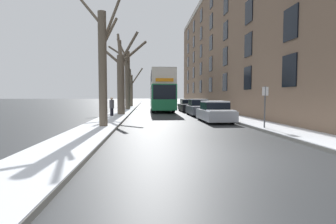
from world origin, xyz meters
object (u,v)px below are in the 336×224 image
object	(u,v)px
bare_tree_left_2	(127,77)
parked_car_1	(198,108)
street_sign_post	(265,105)
bare_tree_left_1	(122,77)
bare_tree_left_0	(103,63)
parked_car_0	(215,112)
bare_tree_left_3	(131,89)
parked_car_2	(188,106)
pedestrian_left_sidewalk	(112,107)
double_decker_bus	(161,89)

from	to	relation	value
bare_tree_left_2	parked_car_1	distance (m)	11.88
street_sign_post	bare_tree_left_1	bearing A→B (deg)	127.60
bare_tree_left_1	street_sign_post	xyz separation A→B (m)	(8.17, -10.61, -2.12)
bare_tree_left_0	bare_tree_left_1	bearing A→B (deg)	89.22
parked_car_0	bare_tree_left_3	bearing A→B (deg)	106.03
parked_car_2	street_sign_post	size ratio (longest dim) A/B	2.04
bare_tree_left_3	parked_car_0	world-z (taller)	bare_tree_left_3
bare_tree_left_1	bare_tree_left_0	bearing A→B (deg)	-90.78
bare_tree_left_2	parked_car_2	xyz separation A→B (m)	(7.04, -2.97, -3.37)
bare_tree_left_3	parked_car_1	xyz separation A→B (m)	(7.12, -18.94, -2.24)
bare_tree_left_2	pedestrian_left_sidewalk	world-z (taller)	bare_tree_left_2
bare_tree_left_3	parked_car_0	bearing A→B (deg)	-73.97
bare_tree_left_1	double_decker_bus	distance (m)	8.51
bare_tree_left_2	parked_car_0	distance (m)	16.74
bare_tree_left_2	pedestrian_left_sidewalk	bearing A→B (deg)	-91.95
bare_tree_left_3	parked_car_0	xyz separation A→B (m)	(7.12, -24.79, -2.27)
bare_tree_left_3	parked_car_1	distance (m)	20.36
bare_tree_left_0	parked_car_0	xyz separation A→B (m)	(6.94, 3.05, -2.86)
double_decker_bus	parked_car_2	distance (m)	3.87
bare_tree_left_0	bare_tree_left_2	bearing A→B (deg)	90.34
double_decker_bus	parked_car_1	distance (m)	8.43
parked_car_0	bare_tree_left_0	bearing A→B (deg)	-156.28
bare_tree_left_1	bare_tree_left_3	world-z (taller)	bare_tree_left_1
bare_tree_left_1	bare_tree_left_2	size ratio (longest dim) A/B	0.86
parked_car_0	parked_car_1	world-z (taller)	parked_car_1
bare_tree_left_3	pedestrian_left_sidewalk	distance (m)	21.01
bare_tree_left_2	parked_car_1	world-z (taller)	bare_tree_left_2
bare_tree_left_0	parked_car_2	xyz separation A→B (m)	(6.94, 14.88, -2.86)
double_decker_bus	parked_car_1	bearing A→B (deg)	-69.36
parked_car_1	parked_car_2	bearing A→B (deg)	90.00
parked_car_2	pedestrian_left_sidewalk	world-z (taller)	pedestrian_left_sidewalk
bare_tree_left_0	parked_car_2	distance (m)	16.67
parked_car_2	double_decker_bus	bearing A→B (deg)	149.63
double_decker_bus	street_sign_post	distance (m)	18.65
bare_tree_left_0	double_decker_bus	bearing A→B (deg)	76.30
double_decker_bus	bare_tree_left_0	bearing A→B (deg)	-103.70
parked_car_0	street_sign_post	xyz separation A→B (m)	(1.36, -4.59, 0.64)
parked_car_0	parked_car_1	size ratio (longest dim) A/B	0.99
parked_car_2	pedestrian_left_sidewalk	distance (m)	10.88
bare_tree_left_2	double_decker_bus	size ratio (longest dim) A/B	0.79
bare_tree_left_3	street_sign_post	size ratio (longest dim) A/B	2.78
bare_tree_left_1	bare_tree_left_3	bearing A→B (deg)	90.94
bare_tree_left_2	parked_car_1	xyz separation A→B (m)	(7.04, -8.96, -3.34)
bare_tree_left_0	bare_tree_left_1	size ratio (longest dim) A/B	1.03
bare_tree_left_0	parked_car_1	distance (m)	11.63
bare_tree_left_1	bare_tree_left_2	xyz separation A→B (m)	(-0.23, 8.78, 0.60)
street_sign_post	double_decker_bus	bearing A→B (deg)	103.22
bare_tree_left_2	street_sign_post	bearing A→B (deg)	-66.57
parked_car_2	pedestrian_left_sidewalk	bearing A→B (deg)	-132.99
parked_car_0	parked_car_2	bearing A→B (deg)	90.00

